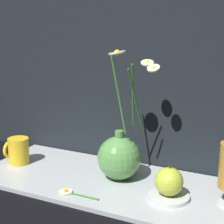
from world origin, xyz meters
The scene contains 7 objects.
ground_plane centered at (0.00, 0.00, 0.00)m, with size 6.00×6.00×0.00m, color black.
shelf centered at (0.00, 0.00, 0.01)m, with size 0.80×0.33×0.01m.
vase_with_flowers centered at (0.01, 0.03, 0.08)m, with size 0.18×0.13×0.38m.
yellow_mug centered at (-0.33, -0.01, 0.05)m, with size 0.08×0.07×0.08m.
saucer_plate centered at (0.18, -0.03, 0.02)m, with size 0.11×0.11×0.01m.
orange_fruit centered at (0.18, -0.03, 0.06)m, with size 0.07×0.07×0.08m.
loose_daisy centered at (-0.06, -0.12, 0.02)m, with size 0.12×0.04×0.01m.
Camera 1 is at (0.44, -0.89, 0.46)m, focal length 60.00 mm.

